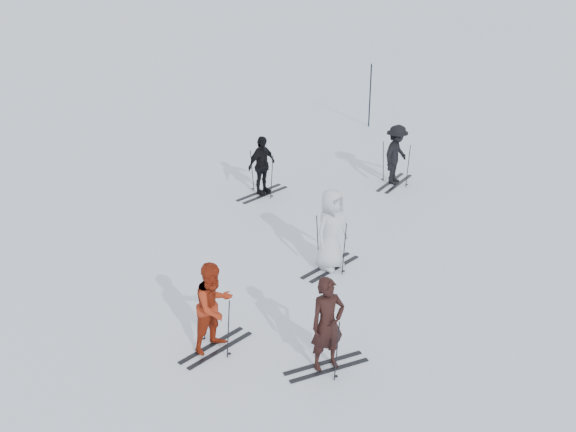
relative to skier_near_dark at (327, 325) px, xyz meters
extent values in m
plane|color=silver|center=(-2.95, 2.08, -0.86)|extent=(120.00, 120.00, 0.00)
imported|color=black|center=(0.00, 0.00, 0.00)|extent=(0.67, 0.75, 1.72)
imported|color=maroon|center=(-1.95, -0.65, -0.01)|extent=(0.74, 0.90, 1.70)
imported|color=silver|center=(-1.87, 3.15, 0.05)|extent=(0.69, 0.96, 1.82)
imported|color=black|center=(-5.65, 5.72, -0.05)|extent=(0.53, 1.00, 1.62)
imported|color=black|center=(-3.03, 8.50, -0.02)|extent=(0.67, 1.11, 1.69)
cylinder|color=black|center=(-6.31, 12.93, 0.25)|extent=(0.06, 0.06, 2.22)
camera|label=1|loc=(5.36, -8.90, 6.67)|focal=45.00mm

